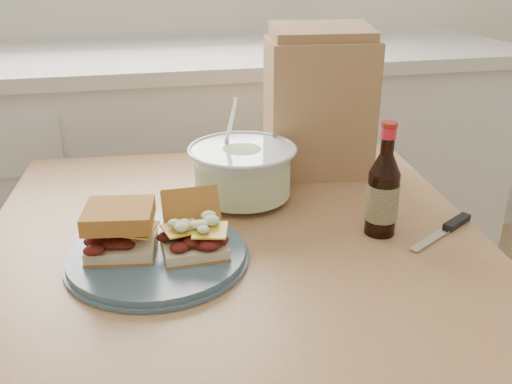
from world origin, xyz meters
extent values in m
cube|color=silver|center=(0.00, 1.70, 0.45)|extent=(2.40, 0.60, 0.90)
cube|color=silver|center=(0.00, 1.70, 0.92)|extent=(2.50, 0.64, 0.04)
cube|color=#B07C53|center=(0.13, 0.77, 0.74)|extent=(0.99, 0.99, 0.04)
cube|color=#B07C53|center=(-0.24, 1.21, 0.36)|extent=(0.07, 0.07, 0.72)
cube|color=#B07C53|center=(0.57, 1.14, 0.36)|extent=(0.07, 0.07, 0.72)
cylinder|color=#415A69|center=(-0.01, 0.71, 0.77)|extent=(0.30, 0.30, 0.02)
cube|color=#CBB58F|center=(-0.07, 0.72, 0.79)|extent=(0.12, 0.12, 0.02)
cube|color=gold|center=(-0.07, 0.72, 0.83)|extent=(0.07, 0.07, 0.00)
cube|color=#AC672D|center=(-0.07, 0.72, 0.85)|extent=(0.12, 0.12, 0.03)
cube|color=#CBB58F|center=(0.05, 0.69, 0.79)|extent=(0.11, 0.10, 0.02)
cube|color=gold|center=(0.05, 0.69, 0.82)|extent=(0.06, 0.06, 0.00)
cube|color=#AC672D|center=(0.06, 0.75, 0.82)|extent=(0.10, 0.07, 0.09)
cone|color=silver|center=(0.18, 0.92, 0.82)|extent=(0.21, 0.21, 0.11)
cylinder|color=silver|center=(0.18, 0.92, 0.81)|extent=(0.20, 0.20, 0.07)
torus|color=silver|center=(0.18, 0.92, 0.87)|extent=(0.22, 0.22, 0.01)
cylinder|color=silver|center=(0.16, 0.95, 0.91)|extent=(0.02, 0.09, 0.15)
cylinder|color=black|center=(0.40, 0.72, 0.82)|extent=(0.06, 0.06, 0.12)
cone|color=black|center=(0.40, 0.72, 0.90)|extent=(0.06, 0.06, 0.04)
cylinder|color=black|center=(0.40, 0.72, 0.94)|extent=(0.02, 0.02, 0.05)
cylinder|color=red|center=(0.40, 0.72, 0.96)|extent=(0.03, 0.03, 0.02)
cylinder|color=maroon|center=(0.40, 0.72, 0.97)|extent=(0.03, 0.03, 0.01)
cylinder|color=#2E391C|center=(0.40, 0.72, 0.83)|extent=(0.06, 0.06, 0.07)
cube|color=silver|center=(0.48, 0.67, 0.77)|extent=(0.12, 0.08, 0.00)
cube|color=black|center=(0.55, 0.72, 0.77)|extent=(0.07, 0.05, 0.01)
cube|color=#A36F4F|center=(0.38, 1.04, 0.91)|extent=(0.24, 0.17, 0.30)
camera|label=1|loc=(-0.03, -0.15, 1.26)|focal=40.00mm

